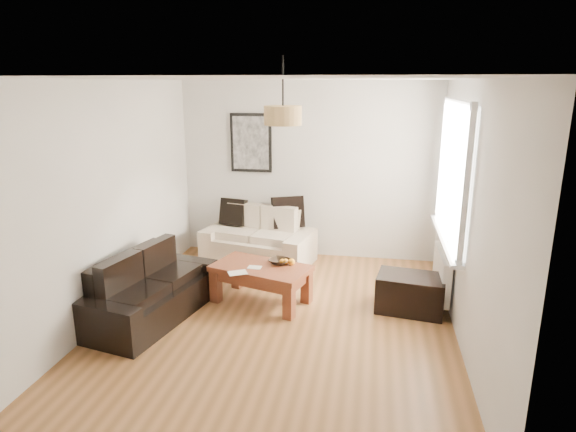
% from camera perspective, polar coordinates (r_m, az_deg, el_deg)
% --- Properties ---
extents(floor, '(4.50, 4.50, 0.00)m').
position_cam_1_polar(floor, '(5.56, -1.12, -12.13)').
color(floor, brown).
rests_on(floor, ground).
extents(ceiling, '(3.80, 4.50, 0.00)m').
position_cam_1_polar(ceiling, '(4.94, -1.28, 15.74)').
color(ceiling, white).
rests_on(ceiling, floor).
extents(wall_back, '(3.80, 0.04, 2.60)m').
position_cam_1_polar(wall_back, '(7.27, 2.32, 5.29)').
color(wall_back, silver).
rests_on(wall_back, floor).
extents(wall_front, '(3.80, 0.04, 2.60)m').
position_cam_1_polar(wall_front, '(3.04, -9.70, -9.43)').
color(wall_front, silver).
rests_on(wall_front, floor).
extents(wall_left, '(0.04, 4.50, 2.60)m').
position_cam_1_polar(wall_left, '(5.77, -20.04, 1.73)').
color(wall_left, silver).
rests_on(wall_left, floor).
extents(wall_right, '(0.04, 4.50, 2.60)m').
position_cam_1_polar(wall_right, '(5.08, 20.29, -0.04)').
color(wall_right, silver).
rests_on(wall_right, floor).
extents(window_bay, '(0.14, 1.90, 1.60)m').
position_cam_1_polar(window_bay, '(5.79, 18.88, 4.91)').
color(window_bay, white).
rests_on(window_bay, wall_right).
extents(radiator, '(0.10, 0.90, 0.52)m').
position_cam_1_polar(radiator, '(6.10, 17.53, -6.39)').
color(radiator, white).
rests_on(radiator, wall_right).
extents(poster, '(0.62, 0.04, 0.87)m').
position_cam_1_polar(poster, '(7.34, -4.34, 8.52)').
color(poster, black).
rests_on(poster, wall_back).
extents(pendant_shade, '(0.40, 0.40, 0.20)m').
position_cam_1_polar(pendant_shade, '(5.24, -0.59, 11.67)').
color(pendant_shade, tan).
rests_on(pendant_shade, ceiling).
extents(loveseat_cream, '(1.69, 1.14, 0.77)m').
position_cam_1_polar(loveseat_cream, '(7.16, -3.48, -2.44)').
color(loveseat_cream, '#C2B59C').
rests_on(loveseat_cream, floor).
extents(sofa_leather, '(1.11, 1.76, 0.71)m').
position_cam_1_polar(sofa_leather, '(5.72, -15.79, -8.04)').
color(sofa_leather, black).
rests_on(sofa_leather, floor).
extents(coffee_table, '(1.26, 0.91, 0.46)m').
position_cam_1_polar(coffee_table, '(5.91, -3.16, -7.93)').
color(coffee_table, brown).
rests_on(coffee_table, floor).
extents(ottoman, '(0.81, 0.59, 0.43)m').
position_cam_1_polar(ottoman, '(5.87, 14.09, -8.74)').
color(ottoman, black).
rests_on(ottoman, floor).
extents(cushion_left, '(0.41, 0.20, 0.40)m').
position_cam_1_polar(cushion_left, '(7.35, -6.42, 0.48)').
color(cushion_left, black).
rests_on(cushion_left, loveseat_cream).
extents(cushion_right, '(0.48, 0.32, 0.46)m').
position_cam_1_polar(cushion_right, '(7.16, -0.01, 0.44)').
color(cushion_right, black).
rests_on(cushion_right, loveseat_cream).
extents(fruit_bowl, '(0.31, 0.31, 0.06)m').
position_cam_1_polar(fruit_bowl, '(5.87, -1.03, -5.34)').
color(fruit_bowl, black).
rests_on(fruit_bowl, coffee_table).
extents(orange_a, '(0.08, 0.08, 0.07)m').
position_cam_1_polar(orange_a, '(5.84, -0.29, -5.34)').
color(orange_a, orange).
rests_on(orange_a, fruit_bowl).
extents(orange_b, '(0.10, 0.10, 0.08)m').
position_cam_1_polar(orange_b, '(5.83, 0.42, -5.38)').
color(orange_b, orange).
rests_on(orange_b, fruit_bowl).
extents(orange_c, '(0.07, 0.07, 0.06)m').
position_cam_1_polar(orange_c, '(5.85, -0.68, -5.33)').
color(orange_c, orange).
rests_on(orange_c, fruit_bowl).
extents(papers, '(0.26, 0.23, 0.01)m').
position_cam_1_polar(papers, '(5.64, -5.91, -6.61)').
color(papers, beige).
rests_on(papers, coffee_table).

